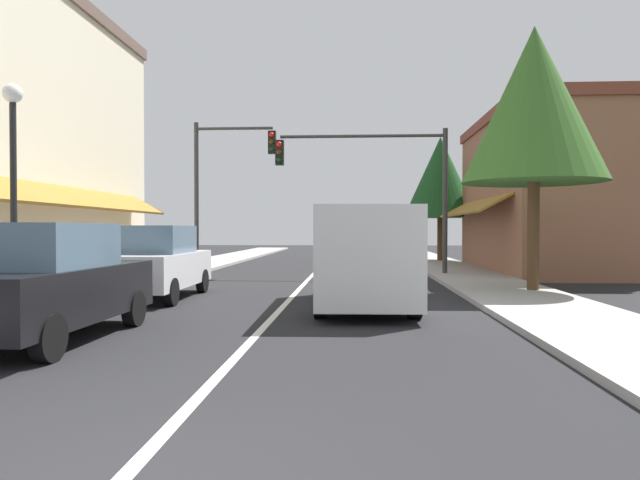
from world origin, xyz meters
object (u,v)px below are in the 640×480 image
at_px(tree_right_near, 534,105).
at_px(tree_right_far, 440,177).
at_px(street_lamp_left_near, 13,159).
at_px(parked_car_nearest_left, 46,283).
at_px(van_in_lane, 364,254).
at_px(traffic_signal_mast_arm, 382,173).
at_px(parked_car_second_left, 156,262).
at_px(traffic_signal_left_corner, 222,173).

height_order(tree_right_near, tree_right_far, tree_right_near).
bearing_deg(tree_right_far, street_lamp_left_near, -119.59).
height_order(parked_car_nearest_left, tree_right_near, tree_right_near).
xyz_separation_m(van_in_lane, street_lamp_left_near, (-6.62, -1.96, 1.86)).
bearing_deg(street_lamp_left_near, parked_car_nearest_left, -49.74).
bearing_deg(tree_right_far, traffic_signal_mast_arm, -111.30).
distance_m(parked_car_nearest_left, traffic_signal_mast_arm, 13.94).
relative_size(parked_car_second_left, van_in_lane, 0.79).
relative_size(parked_car_nearest_left, traffic_signal_mast_arm, 0.67).
bearing_deg(parked_car_second_left, traffic_signal_mast_arm, 50.26).
relative_size(street_lamp_left_near, tree_right_near, 0.64).
height_order(parked_car_nearest_left, traffic_signal_left_corner, traffic_signal_left_corner).
height_order(street_lamp_left_near, tree_right_far, tree_right_far).
distance_m(traffic_signal_mast_arm, tree_right_far, 9.28).
bearing_deg(traffic_signal_mast_arm, street_lamp_left_near, -125.62).
relative_size(street_lamp_left_near, tree_right_far, 0.69).
bearing_deg(tree_right_near, traffic_signal_left_corner, 142.84).
bearing_deg(tree_right_near, tree_right_far, 91.09).
distance_m(traffic_signal_left_corner, street_lamp_left_near, 12.29).
height_order(traffic_signal_mast_arm, traffic_signal_left_corner, traffic_signal_left_corner).
xyz_separation_m(traffic_signal_left_corner, street_lamp_left_near, (-1.11, -12.20, -0.93)).
relative_size(traffic_signal_left_corner, tree_right_far, 0.93).
relative_size(van_in_lane, tree_right_far, 0.82).
distance_m(parked_car_second_left, traffic_signal_mast_arm, 9.64).
bearing_deg(street_lamp_left_near, traffic_signal_left_corner, 84.80).
relative_size(parked_car_nearest_left, tree_right_near, 0.60).
distance_m(parked_car_nearest_left, tree_right_near, 12.15).
distance_m(parked_car_nearest_left, traffic_signal_left_corner, 14.66).
relative_size(van_in_lane, traffic_signal_left_corner, 0.88).
height_order(parked_car_second_left, traffic_signal_left_corner, traffic_signal_left_corner).
bearing_deg(parked_car_nearest_left, tree_right_near, 37.14).
bearing_deg(traffic_signal_mast_arm, parked_car_second_left, -129.04).
xyz_separation_m(parked_car_second_left, tree_right_far, (9.16, 15.78, 3.45)).
distance_m(traffic_signal_mast_arm, tree_right_near, 6.81).
bearing_deg(street_lamp_left_near, van_in_lane, 16.51).
xyz_separation_m(parked_car_second_left, street_lamp_left_near, (-1.60, -3.17, 2.13)).
bearing_deg(van_in_lane, tree_right_far, 74.78).
relative_size(traffic_signal_mast_arm, tree_right_far, 0.97).
height_order(parked_car_second_left, van_in_lane, van_in_lane).
relative_size(tree_right_near, tree_right_far, 1.08).
height_order(parked_car_second_left, tree_right_near, tree_right_near).
distance_m(street_lamp_left_near, tree_right_near, 12.13).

